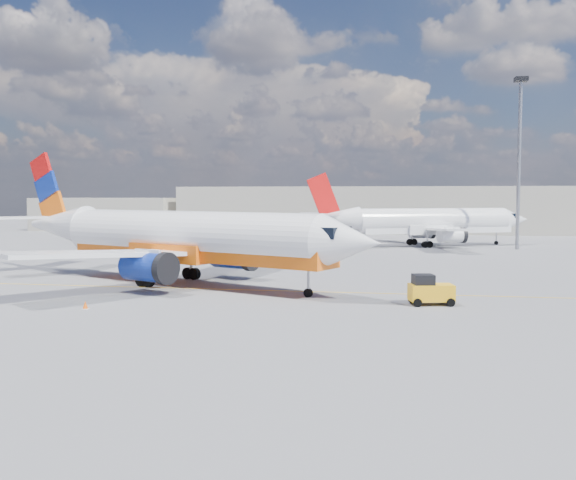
% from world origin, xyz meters
% --- Properties ---
extents(ground, '(240.00, 240.00, 0.00)m').
position_xyz_m(ground, '(0.00, 0.00, 0.00)').
color(ground, slate).
rests_on(ground, ground).
extents(taxi_line, '(70.00, 0.15, 0.01)m').
position_xyz_m(taxi_line, '(0.00, 3.00, 0.01)').
color(taxi_line, gold).
rests_on(taxi_line, ground).
extents(terminal_main, '(70.00, 14.00, 8.00)m').
position_xyz_m(terminal_main, '(5.00, 75.00, 4.00)').
color(terminal_main, '#B7B09D').
rests_on(terminal_main, ground).
extents(terminal_annex, '(26.00, 10.00, 6.00)m').
position_xyz_m(terminal_annex, '(-45.00, 72.00, 3.00)').
color(terminal_annex, '#B7B09D').
rests_on(terminal_annex, ground).
extents(main_jet, '(33.30, 25.08, 10.27)m').
position_xyz_m(main_jet, '(-7.39, 5.11, 3.42)').
color(main_jet, white).
rests_on(main_jet, ground).
extents(second_jet, '(30.13, 22.68, 9.29)m').
position_xyz_m(second_jet, '(11.99, 43.91, 3.10)').
color(second_jet, white).
rests_on(second_jet, ground).
extents(gse_tug, '(2.79, 2.07, 1.82)m').
position_xyz_m(gse_tug, '(10.39, -0.99, 0.86)').
color(gse_tug, black).
rests_on(gse_tug, ground).
extents(traffic_cone, '(0.34, 0.34, 0.48)m').
position_xyz_m(traffic_cone, '(-9.13, -5.81, 0.23)').
color(traffic_cone, white).
rests_on(traffic_cone, ground).
extents(floodlight_mast, '(1.49, 1.49, 20.47)m').
position_xyz_m(floodlight_mast, '(22.64, 40.87, 12.27)').
color(floodlight_mast, gray).
rests_on(floodlight_mast, ground).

